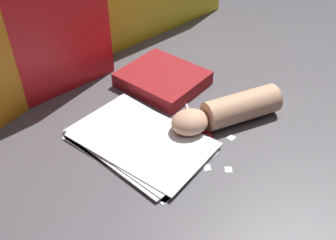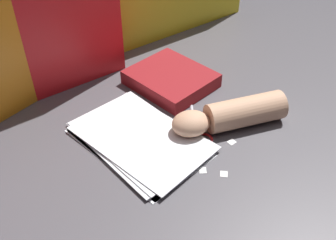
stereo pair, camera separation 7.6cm
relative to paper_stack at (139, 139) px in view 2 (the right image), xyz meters
The scene contains 10 objects.
ground_plane 0.08m from the paper_stack, 28.62° to the right, with size 6.00×6.00×0.00m, color #4C494F.
backdrop_panel_center 0.42m from the paper_stack, 81.40° to the left, with size 0.55×0.09×0.43m.
paper_stack is the anchor object (origin of this frame).
book_closed 0.26m from the paper_stack, 26.83° to the left, with size 0.20×0.23×0.04m.
scissors 0.14m from the paper_stack, 32.89° to the right, with size 0.14×0.18×0.01m.
hand_forearm 0.24m from the paper_stack, 31.13° to the right, with size 0.31×0.21×0.08m.
paper_scrap_near 0.23m from the paper_stack, 74.19° to the right, with size 0.03×0.03×0.00m.
paper_scrap_mid 0.16m from the paper_stack, 62.58° to the right, with size 0.02×0.03×0.00m.
paper_scrap_far 0.18m from the paper_stack, 78.32° to the right, with size 0.03×0.03×0.00m.
paper_scrap_side 0.23m from the paper_stack, 45.99° to the right, with size 0.02×0.02×0.00m.
Camera 2 is at (-0.54, -0.52, 0.67)m, focal length 42.00 mm.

